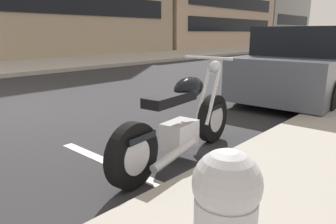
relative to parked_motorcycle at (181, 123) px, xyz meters
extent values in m
cube|color=#ADA89E|center=(11.40, 10.69, -0.35)|extent=(120.00, 5.00, 0.14)
cube|color=silver|center=(-0.60, 0.27, -0.42)|extent=(0.12, 2.20, 0.01)
cylinder|color=black|center=(0.74, 0.09, -0.11)|extent=(0.62, 0.18, 0.61)
cylinder|color=silver|center=(0.74, 0.09, -0.11)|extent=(0.35, 0.16, 0.34)
cylinder|color=black|center=(-0.79, -0.09, -0.11)|extent=(0.62, 0.18, 0.61)
cylinder|color=silver|center=(-0.79, -0.09, -0.11)|extent=(0.35, 0.16, 0.34)
cube|color=silver|center=(-0.02, 0.00, -0.13)|extent=(0.43, 0.31, 0.30)
cube|color=black|center=(-0.20, -0.02, 0.31)|extent=(0.70, 0.30, 0.10)
ellipsoid|color=black|center=(0.15, 0.02, 0.37)|extent=(0.50, 0.29, 0.24)
cube|color=black|center=(-0.74, -0.08, 0.05)|extent=(0.38, 0.22, 0.06)
cube|color=black|center=(0.72, 0.09, 0.05)|extent=(0.34, 0.20, 0.06)
cylinder|color=silver|center=(0.58, 0.14, 0.20)|extent=(0.34, 0.08, 0.65)
cylinder|color=silver|center=(0.60, 0.00, 0.20)|extent=(0.34, 0.08, 0.65)
cylinder|color=silver|center=(0.56, 0.07, 0.67)|extent=(0.11, 0.62, 0.04)
sphere|color=silver|center=(0.76, 0.09, 0.55)|extent=(0.15, 0.15, 0.15)
cylinder|color=silver|center=(-0.31, -0.17, -0.22)|extent=(0.71, 0.17, 0.16)
cube|color=#4C515B|center=(4.57, 0.21, 0.13)|extent=(4.52, 1.94, 0.78)
cube|color=black|center=(4.43, 0.21, 0.79)|extent=(2.44, 1.70, 0.55)
cylinder|color=black|center=(6.00, 1.07, -0.11)|extent=(0.63, 0.25, 0.62)
cylinder|color=black|center=(3.07, 0.93, -0.11)|extent=(0.63, 0.25, 0.62)
cylinder|color=black|center=(3.14, -0.64, -0.11)|extent=(0.63, 0.25, 0.62)
cylinder|color=black|center=(11.60, 1.52, -0.11)|extent=(0.62, 0.23, 0.62)
cylinder|color=black|center=(8.95, 1.47, -0.11)|extent=(0.62, 0.23, 0.62)
cylinder|color=black|center=(28.69, 6.49, -0.04)|extent=(0.26, 0.76, 0.76)
cylinder|color=black|center=(30.43, 6.48, -0.04)|extent=(0.26, 0.76, 0.76)
sphere|color=#B7B7BC|center=(-1.67, -1.58, 0.46)|extent=(0.24, 0.24, 0.24)
cube|color=black|center=(7.00, 12.96, 2.41)|extent=(12.79, 0.06, 1.10)
cube|color=black|center=(22.95, 12.96, 1.61)|extent=(13.25, 0.06, 1.10)
cube|color=black|center=(22.95, 12.96, 3.51)|extent=(13.25, 0.06, 1.10)
cube|color=black|center=(36.53, 12.96, 2.39)|extent=(9.06, 0.06, 1.10)
camera|label=1|loc=(-2.52, -2.08, 0.95)|focal=33.51mm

